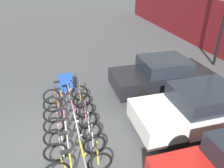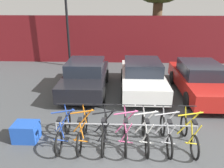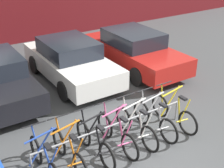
# 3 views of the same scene
# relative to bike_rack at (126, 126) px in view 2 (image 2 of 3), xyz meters

# --- Properties ---
(ground_plane) EXTENTS (120.00, 120.00, 0.00)m
(ground_plane) POSITION_rel_bike_rack_xyz_m (0.35, -0.68, -0.49)
(ground_plane) COLOR #424447
(hoarding_wall) EXTENTS (36.00, 0.16, 3.01)m
(hoarding_wall) POSITION_rel_bike_rack_xyz_m (0.35, 8.82, 1.01)
(hoarding_wall) COLOR maroon
(hoarding_wall) RESTS_ON ground
(bike_rack) EXTENTS (4.11, 0.04, 0.57)m
(bike_rack) POSITION_rel_bike_rack_xyz_m (0.00, 0.00, 0.00)
(bike_rack) COLOR gray
(bike_rack) RESTS_ON ground
(bicycle_blue) EXTENTS (0.68, 1.71, 1.05)m
(bicycle_blue) POSITION_rel_bike_rack_xyz_m (-1.78, -0.15, -0.11)
(bicycle_blue) COLOR black
(bicycle_blue) RESTS_ON ground
(bicycle_orange) EXTENTS (0.68, 1.71, 1.05)m
(bicycle_orange) POSITION_rel_bike_rack_xyz_m (-1.23, -0.15, -0.11)
(bicycle_orange) COLOR black
(bicycle_orange) RESTS_ON ground
(bicycle_black) EXTENTS (0.68, 1.71, 1.05)m
(bicycle_black) POSITION_rel_bike_rack_xyz_m (-0.60, -0.15, -0.11)
(bicycle_black) COLOR black
(bicycle_black) RESTS_ON ground
(bicycle_pink) EXTENTS (0.68, 1.71, 1.05)m
(bicycle_pink) POSITION_rel_bike_rack_xyz_m (-0.00, -0.15, -0.11)
(bicycle_pink) COLOR black
(bicycle_pink) RESTS_ON ground
(bicycle_white) EXTENTS (0.68, 1.71, 1.05)m
(bicycle_white) POSITION_rel_bike_rack_xyz_m (0.55, -0.15, -0.11)
(bicycle_white) COLOR black
(bicycle_white) RESTS_ON ground
(bicycle_silver) EXTENTS (0.68, 1.71, 1.05)m
(bicycle_silver) POSITION_rel_bike_rack_xyz_m (1.14, -0.15, -0.11)
(bicycle_silver) COLOR black
(bicycle_silver) RESTS_ON ground
(bicycle_yellow) EXTENTS (0.68, 1.71, 1.05)m
(bicycle_yellow) POSITION_rel_bike_rack_xyz_m (1.78, -0.15, -0.11)
(bicycle_yellow) COLOR black
(bicycle_yellow) RESTS_ON ground
(car_black) EXTENTS (1.91, 4.07, 1.40)m
(car_black) POSITION_rel_bike_rack_xyz_m (-1.74, 3.81, 0.20)
(car_black) COLOR black
(car_black) RESTS_ON ground
(car_white) EXTENTS (1.91, 4.30, 1.40)m
(car_white) POSITION_rel_bike_rack_xyz_m (0.81, 3.91, 0.20)
(car_white) COLOR silver
(car_white) RESTS_ON ground
(car_red) EXTENTS (1.91, 4.49, 1.40)m
(car_red) POSITION_rel_bike_rack_xyz_m (3.28, 3.59, 0.20)
(car_red) COLOR red
(car_red) RESTS_ON ground
(lamp_post) EXTENTS (0.24, 0.44, 5.89)m
(lamp_post) POSITION_rel_bike_rack_xyz_m (-3.37, 7.83, 2.80)
(lamp_post) COLOR black
(lamp_post) RESTS_ON ground
(cargo_crate) EXTENTS (0.70, 0.56, 0.55)m
(cargo_crate) POSITION_rel_bike_rack_xyz_m (-2.92, -0.06, -0.22)
(cargo_crate) COLOR blue
(cargo_crate) RESTS_ON ground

